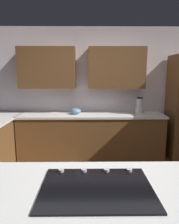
{
  "coord_description": "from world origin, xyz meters",
  "views": [
    {
      "loc": [
        0.17,
        2.27,
        1.68
      ],
      "look_at": [
        0.13,
        -1.49,
        0.98
      ],
      "focal_mm": 33.31,
      "sensor_mm": 36.0,
      "label": 1
    }
  ],
  "objects": [
    {
      "name": "countertop_back",
      "position": [
        0.1,
        -1.72,
        0.88
      ],
      "size": [
        2.84,
        0.64,
        0.04
      ],
      "primitive_type": "cube",
      "color": "silver",
      "rests_on": "lower_cabinets_back"
    },
    {
      "name": "lower_cabinets_back",
      "position": [
        0.1,
        -1.72,
        0.43
      ],
      "size": [
        2.8,
        0.6,
        0.86
      ],
      "primitive_type": "cube",
      "color": "brown",
      "rests_on": "ground"
    },
    {
      "name": "blender",
      "position": [
        -0.85,
        -1.74,
        1.04
      ],
      "size": [
        0.15,
        0.15,
        0.33
      ],
      "color": "beige",
      "rests_on": "countertop_back"
    },
    {
      "name": "mixing_bowl",
      "position": [
        0.4,
        -1.74,
        0.96
      ],
      "size": [
        0.21,
        0.21,
        0.11
      ],
      "primitive_type": "ellipsoid",
      "color": "#668CB2",
      "rests_on": "countertop_back"
    },
    {
      "name": "island_top",
      "position": [
        0.11,
        0.97,
        0.88
      ],
      "size": [
        1.76,
        0.89,
        0.04
      ],
      "primitive_type": "cube",
      "color": "silver",
      "rests_on": "island_base"
    },
    {
      "name": "cooktop",
      "position": [
        0.11,
        0.96,
        0.91
      ],
      "size": [
        0.76,
        0.56,
        0.03
      ],
      "color": "black",
      "rests_on": "island_top"
    },
    {
      "name": "ground_plane",
      "position": [
        0.0,
        0.0,
        0.0
      ],
      "size": [
        14.0,
        14.0,
        0.0
      ],
      "primitive_type": "plane",
      "color": "brown"
    },
    {
      "name": "wall_back",
      "position": [
        0.08,
        -2.04,
        1.43
      ],
      "size": [
        6.0,
        0.44,
        2.6
      ],
      "color": "silver",
      "rests_on": "ground"
    }
  ]
}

